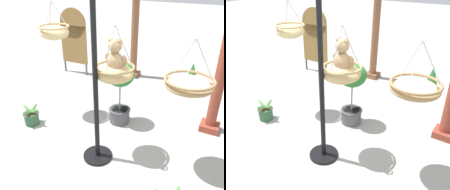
% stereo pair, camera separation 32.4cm
% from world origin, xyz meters
% --- Properties ---
extents(ground_plane, '(40.00, 40.00, 0.00)m').
position_xyz_m(ground_plane, '(0.00, 0.00, 0.00)').
color(ground_plane, '#9E9E99').
extents(display_pole_central, '(0.44, 0.44, 2.38)m').
position_xyz_m(display_pole_central, '(-0.20, -0.03, 0.73)').
color(display_pole_central, black).
rests_on(display_pole_central, ground).
extents(hanging_basket_with_teddy, '(0.54, 0.54, 0.76)m').
position_xyz_m(hanging_basket_with_teddy, '(-0.05, 0.22, 1.33)').
color(hanging_basket_with_teddy, tan).
extents(teddy_bear, '(0.32, 0.28, 0.46)m').
position_xyz_m(teddy_bear, '(-0.05, 0.24, 1.53)').
color(teddy_bear, tan).
extents(hanging_basket_left_high, '(0.52, 0.52, 0.64)m').
position_xyz_m(hanging_basket_left_high, '(-1.50, 0.74, 1.61)').
color(hanging_basket_left_high, tan).
extents(hanging_basket_right_low, '(0.62, 0.62, 0.67)m').
position_xyz_m(hanging_basket_right_low, '(0.90, 0.37, 1.30)').
color(hanging_basket_right_low, '#A37F51').
extents(greenhouse_pillar_left, '(0.34, 0.34, 2.73)m').
position_xyz_m(greenhouse_pillar_left, '(-1.05, 3.15, 1.31)').
color(greenhouse_pillar_left, brown).
rests_on(greenhouse_pillar_left, ground).
extents(potted_plant_tall_leafy, '(0.49, 0.49, 1.16)m').
position_xyz_m(potted_plant_tall_leafy, '(-0.35, 0.99, 0.71)').
color(potted_plant_tall_leafy, '#4C4C51').
rests_on(potted_plant_tall_leafy, ground).
extents(potted_plant_small_succulent, '(0.28, 0.28, 0.66)m').
position_xyz_m(potted_plant_small_succulent, '(0.49, 3.04, 0.34)').
color(potted_plant_small_succulent, '#AD563D').
rests_on(potted_plant_small_succulent, ground).
extents(potted_plant_trailing_ivy, '(0.40, 0.39, 0.37)m').
position_xyz_m(potted_plant_trailing_ivy, '(-1.74, 0.15, 0.15)').
color(potted_plant_trailing_ivy, '#2D5638').
rests_on(potted_plant_trailing_ivy, ground).
extents(display_sign_board, '(0.77, 0.08, 1.73)m').
position_xyz_m(display_sign_board, '(-2.52, 2.58, 1.01)').
color(display_sign_board, olive).
rests_on(display_sign_board, ground).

